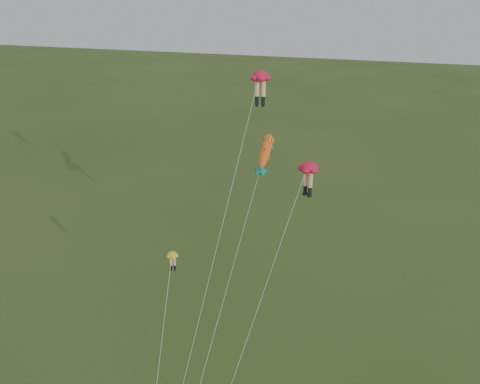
# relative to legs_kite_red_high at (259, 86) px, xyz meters

# --- Properties ---
(legs_kite_red_high) EXTENTS (3.96, 9.62, 20.75)m
(legs_kite_red_high) POSITION_rel_legs_kite_red_high_xyz_m (0.00, 0.00, 0.00)
(legs_kite_red_high) COLOR red
(legs_kite_red_high) RESTS_ON ground
(legs_kite_red_mid) EXTENTS (4.60, 11.02, 14.81)m
(legs_kite_red_mid) POSITION_rel_legs_kite_red_high_xyz_m (3.29, 0.55, -5.79)
(legs_kite_red_mid) COLOR red
(legs_kite_red_mid) RESTS_ON ground
(legs_kite_yellow) EXTENTS (1.11, 5.95, 8.82)m
(legs_kite_yellow) POSITION_rel_legs_kite_red_high_xyz_m (-5.06, -3.61, -11.87)
(legs_kite_yellow) COLOR yellow
(legs_kite_yellow) RESTS_ON ground
(fish_kite) EXTENTS (2.13, 14.76, 15.53)m
(fish_kite) POSITION_rel_legs_kite_red_high_xyz_m (-0.36, 3.73, -5.68)
(fish_kite) COLOR #FFA320
(fish_kite) RESTS_ON ground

